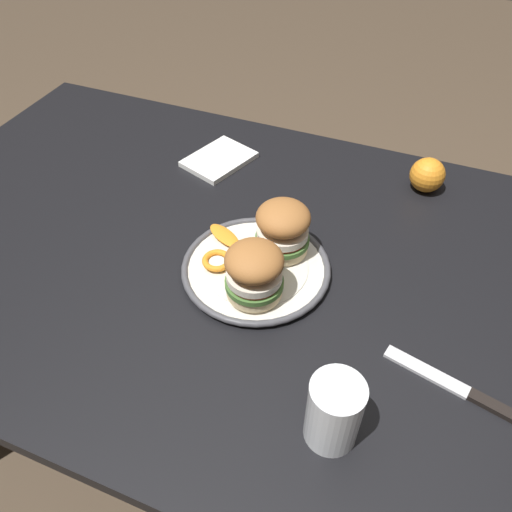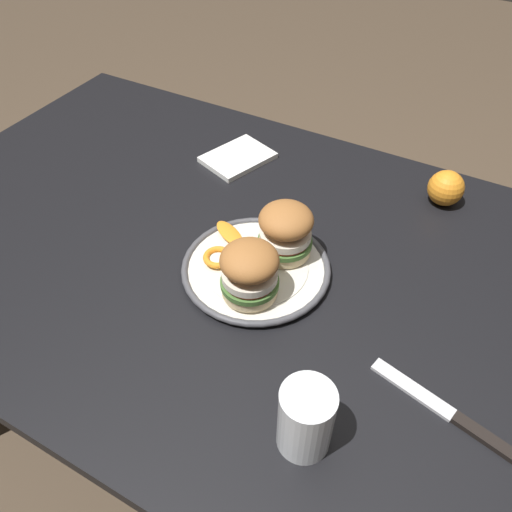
% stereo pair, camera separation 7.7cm
% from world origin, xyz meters
% --- Properties ---
extents(ground_plane, '(8.00, 8.00, 0.00)m').
position_xyz_m(ground_plane, '(0.00, 0.00, 0.00)').
color(ground_plane, '#4C3D2D').
extents(dining_table, '(1.43, 0.91, 0.71)m').
position_xyz_m(dining_table, '(0.00, 0.00, 0.62)').
color(dining_table, black).
rests_on(dining_table, ground).
extents(dinner_plate, '(0.27, 0.27, 0.02)m').
position_xyz_m(dinner_plate, '(0.07, -0.03, 0.71)').
color(dinner_plate, silver).
rests_on(dinner_plate, dining_table).
extents(sandwich_half_left, '(0.10, 0.10, 0.10)m').
position_xyz_m(sandwich_half_left, '(0.09, 0.03, 0.77)').
color(sandwich_half_left, beige).
rests_on(sandwich_half_left, dinner_plate).
extents(sandwich_half_right, '(0.11, 0.11, 0.10)m').
position_xyz_m(sandwich_half_right, '(0.09, -0.09, 0.77)').
color(sandwich_half_right, beige).
rests_on(sandwich_half_right, dinner_plate).
extents(orange_peel_curled, '(0.07, 0.07, 0.01)m').
position_xyz_m(orange_peel_curled, '(-0.00, -0.05, 0.73)').
color(orange_peel_curled, orange).
rests_on(orange_peel_curled, dinner_plate).
extents(orange_peel_strip_long, '(0.09, 0.07, 0.01)m').
position_xyz_m(orange_peel_strip_long, '(-0.02, 0.02, 0.73)').
color(orange_peel_strip_long, orange).
rests_on(orange_peel_strip_long, dinner_plate).
extents(drinking_glass, '(0.07, 0.07, 0.11)m').
position_xyz_m(drinking_glass, '(0.27, -0.28, 0.75)').
color(drinking_glass, white).
rests_on(drinking_glass, dining_table).
extents(whole_orange, '(0.07, 0.07, 0.07)m').
position_xyz_m(whole_orange, '(0.31, 0.33, 0.74)').
color(whole_orange, orange).
rests_on(whole_orange, dining_table).
extents(table_knife, '(0.22, 0.07, 0.01)m').
position_xyz_m(table_knife, '(0.44, -0.14, 0.71)').
color(table_knife, silver).
rests_on(table_knife, dining_table).
extents(folded_napkin, '(0.15, 0.18, 0.01)m').
position_xyz_m(folded_napkin, '(-0.14, 0.26, 0.71)').
color(folded_napkin, white).
rests_on(folded_napkin, dining_table).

